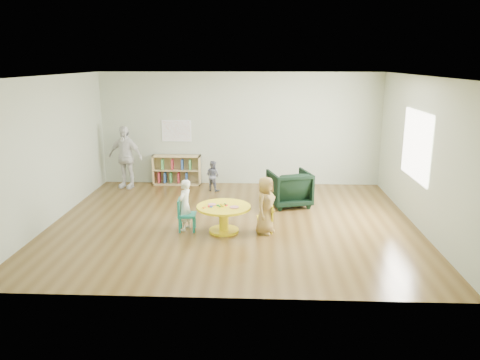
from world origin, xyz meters
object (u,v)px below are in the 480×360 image
Objects in this scene: adult_caretaker at (125,157)px; child_right at (265,205)px; armchair at (289,188)px; child_left at (185,205)px; bookshelf at (176,170)px; activity_table at (224,214)px; kid_chair_left at (185,214)px; toddler at (213,176)px; kid_chair_right at (267,217)px.

child_right is at bearing -27.17° from adult_caretaker.
armchair is at bearing 6.93° from child_right.
adult_caretaker is (-3.95, 1.33, 0.38)m from armchair.
bookshelf is at bearing -147.68° from child_left.
child_left reaches higher than activity_table.
child_right is (1.49, -0.07, 0.21)m from kid_chair_left.
child_right is at bearing 105.34° from child_left.
child_right is at bearing 56.74° from armchair.
kid_chair_left is 0.82× the size of toddler.
armchair is at bearing 52.23° from activity_table.
adult_caretaker is (-3.45, 2.98, 0.49)m from kid_chair_right.
adult_caretaker is at bearing -150.27° from kid_chair_left.
kid_chair_left is 2.77m from toddler.
adult_caretaker is at bearing 131.53° from activity_table.
child_left is at bearing 22.37° from armchair.
child_left reaches higher than toddler.
kid_chair_left is at bearing 15.57° from child_left.
adult_caretaker is at bearing 72.65° from child_right.
child_left is at bearing 172.63° from kid_chair_left.
armchair is at bearing 125.58° from kid_chair_left.
child_right reaches higher than bookshelf.
child_right is at bearing -2.70° from activity_table.
adult_caretaker reaches higher than bookshelf.
activity_table is 3.68m from bookshelf.
bookshelf is at bearing 27.87° from kid_chair_right.
adult_caretaker reaches higher than kid_chair_left.
toddler is (-1.25, 2.83, -0.16)m from child_right.
child_left reaches higher than bookshelf.
armchair is (1.29, 1.67, 0.04)m from activity_table.
kid_chair_left reaches higher than kid_chair_right.
child_right is at bearing -56.80° from bookshelf.
activity_table is 2.84m from toddler.
adult_caretaker reaches higher than child_right.
child_left is (0.00, 0.04, 0.16)m from kid_chair_left.
bookshelf is 1.14m from toddler.
kid_chair_right is 4.59m from adult_caretaker.
toddler is 0.48× the size of adult_caretaker.
bookshelf is 3.38m from child_left.
armchair reaches higher than activity_table.
child_left reaches higher than kid_chair_left.
toddler is at bearing 18.58° from kid_chair_right.
toddler is (-1.78, 1.13, -0.02)m from armchair.
child_left is at bearing -77.28° from bookshelf.
activity_table is 0.73m from kid_chair_left.
child_left is 0.90× the size of child_right.
adult_caretaker is (-2.66, 3.00, 0.43)m from activity_table.
armchair reaches higher than bookshelf.
child_right is 0.69× the size of adult_caretaker.
toddler is at bearing -165.46° from child_left.
child_right reaches higher than armchair.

